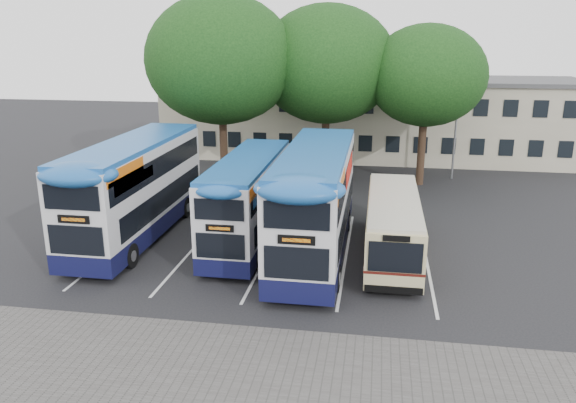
{
  "coord_description": "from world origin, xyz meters",
  "views": [
    {
      "loc": [
        0.92,
        -18.51,
        9.47
      ],
      "look_at": [
        -2.9,
        5.0,
        2.36
      ],
      "focal_mm": 35.0,
      "sensor_mm": 36.0,
      "label": 1
    }
  ],
  "objects_px": {
    "bus_dd_left": "(136,185)",
    "bus_dd_right": "(316,197)",
    "tree_mid": "(327,64)",
    "lamp_post": "(458,104)",
    "bus_single": "(393,222)",
    "tree_left": "(221,60)",
    "bus_dd_mid": "(249,196)",
    "tree_right": "(427,76)"
  },
  "relations": [
    {
      "from": "tree_mid",
      "to": "bus_single",
      "type": "height_order",
      "value": "tree_mid"
    },
    {
      "from": "bus_dd_left",
      "to": "tree_left",
      "type": "bearing_deg",
      "value": 82.39
    },
    {
      "from": "tree_left",
      "to": "tree_right",
      "type": "height_order",
      "value": "tree_left"
    },
    {
      "from": "lamp_post",
      "to": "bus_single",
      "type": "distance_m",
      "value": 15.63
    },
    {
      "from": "bus_dd_left",
      "to": "bus_single",
      "type": "distance_m",
      "value": 12.16
    },
    {
      "from": "lamp_post",
      "to": "bus_single",
      "type": "relative_size",
      "value": 1.01
    },
    {
      "from": "lamp_post",
      "to": "tree_right",
      "type": "xyz_separation_m",
      "value": [
        -2.28,
        -1.85,
        1.91
      ]
    },
    {
      "from": "tree_mid",
      "to": "bus_dd_right",
      "type": "distance_m",
      "value": 14.69
    },
    {
      "from": "tree_mid",
      "to": "bus_dd_mid",
      "type": "relative_size",
      "value": 1.17
    },
    {
      "from": "tree_right",
      "to": "bus_dd_mid",
      "type": "height_order",
      "value": "tree_right"
    },
    {
      "from": "tree_right",
      "to": "bus_single",
      "type": "bearing_deg",
      "value": -98.85
    },
    {
      "from": "bus_dd_mid",
      "to": "bus_single",
      "type": "relative_size",
      "value": 1.09
    },
    {
      "from": "bus_dd_left",
      "to": "bus_dd_mid",
      "type": "bearing_deg",
      "value": 1.7
    },
    {
      "from": "bus_dd_left",
      "to": "bus_dd_right",
      "type": "bearing_deg",
      "value": -5.62
    },
    {
      "from": "tree_left",
      "to": "tree_mid",
      "type": "relative_size",
      "value": 1.05
    },
    {
      "from": "bus_dd_mid",
      "to": "tree_right",
      "type": "bearing_deg",
      "value": 54.58
    },
    {
      "from": "tree_right",
      "to": "bus_dd_right",
      "type": "height_order",
      "value": "tree_right"
    },
    {
      "from": "bus_dd_left",
      "to": "bus_dd_right",
      "type": "height_order",
      "value": "bus_dd_right"
    },
    {
      "from": "lamp_post",
      "to": "tree_mid",
      "type": "relative_size",
      "value": 0.79
    },
    {
      "from": "tree_mid",
      "to": "bus_dd_left",
      "type": "bearing_deg",
      "value": -121.07
    },
    {
      "from": "tree_left",
      "to": "tree_right",
      "type": "bearing_deg",
      "value": 8.19
    },
    {
      "from": "tree_left",
      "to": "bus_dd_mid",
      "type": "distance_m",
      "value": 12.47
    },
    {
      "from": "bus_dd_right",
      "to": "bus_dd_mid",
      "type": "bearing_deg",
      "value": 162.56
    },
    {
      "from": "tree_mid",
      "to": "tree_right",
      "type": "height_order",
      "value": "tree_mid"
    },
    {
      "from": "lamp_post",
      "to": "bus_dd_left",
      "type": "relative_size",
      "value": 0.8
    },
    {
      "from": "lamp_post",
      "to": "bus_dd_right",
      "type": "height_order",
      "value": "lamp_post"
    },
    {
      "from": "bus_dd_right",
      "to": "lamp_post",
      "type": "bearing_deg",
      "value": 62.94
    },
    {
      "from": "bus_dd_mid",
      "to": "bus_dd_right",
      "type": "distance_m",
      "value": 3.42
    },
    {
      "from": "tree_right",
      "to": "bus_dd_left",
      "type": "relative_size",
      "value": 0.9
    },
    {
      "from": "bus_dd_left",
      "to": "tree_right",
      "type": "bearing_deg",
      "value": 41.12
    },
    {
      "from": "bus_dd_mid",
      "to": "bus_dd_right",
      "type": "height_order",
      "value": "bus_dd_right"
    },
    {
      "from": "bus_single",
      "to": "tree_mid",
      "type": "bearing_deg",
      "value": 107.87
    },
    {
      "from": "tree_mid",
      "to": "tree_left",
      "type": "bearing_deg",
      "value": -158.99
    },
    {
      "from": "bus_dd_mid",
      "to": "bus_dd_right",
      "type": "bearing_deg",
      "value": -17.44
    },
    {
      "from": "bus_dd_left",
      "to": "tree_mid",
      "type": "bearing_deg",
      "value": 58.93
    },
    {
      "from": "lamp_post",
      "to": "tree_right",
      "type": "relative_size",
      "value": 0.89
    },
    {
      "from": "bus_dd_right",
      "to": "bus_dd_left",
      "type": "bearing_deg",
      "value": 174.38
    },
    {
      "from": "tree_right",
      "to": "bus_dd_mid",
      "type": "bearing_deg",
      "value": -125.42
    },
    {
      "from": "tree_right",
      "to": "tree_left",
      "type": "bearing_deg",
      "value": -171.81
    },
    {
      "from": "bus_dd_right",
      "to": "bus_single",
      "type": "bearing_deg",
      "value": 6.75
    },
    {
      "from": "tree_left",
      "to": "tree_mid",
      "type": "xyz_separation_m",
      "value": [
        6.39,
        2.46,
        -0.34
      ]
    },
    {
      "from": "lamp_post",
      "to": "tree_mid",
      "type": "distance_m",
      "value": 9.02
    }
  ]
}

